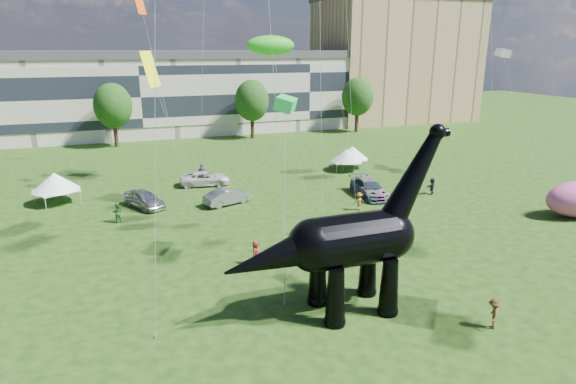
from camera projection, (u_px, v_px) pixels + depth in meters
name	position (u px, v px, depth m)	size (l,w,h in m)	color
ground	(383.00, 324.00, 24.45)	(220.00, 220.00, 0.00)	#16330C
terrace_row	(139.00, 97.00, 76.04)	(78.00, 11.00, 12.00)	beige
apartment_block	(394.00, 61.00, 92.83)	(28.00, 18.00, 22.00)	tan
tree_mid_left	(112.00, 102.00, 66.55)	(5.20, 5.20, 9.44)	#382314
tree_mid_right	(252.00, 97.00, 73.01)	(5.20, 5.20, 9.44)	#382314
tree_far_right	(358.00, 94.00, 78.83)	(5.20, 5.20, 9.44)	#382314
dinosaur_sculpture	(345.00, 244.00, 24.70)	(12.32, 3.40, 10.13)	black
car_silver	(144.00, 199.00, 42.15)	(1.84, 4.58, 1.56)	#A2A3A7
car_grey	(227.00, 197.00, 43.03)	(1.50, 4.31, 1.42)	gray
car_white	(205.00, 179.00, 49.03)	(2.31, 5.02, 1.39)	silver
car_dark	(369.00, 188.00, 45.32)	(2.20, 5.42, 1.57)	#595960
gazebo_near	(347.00, 155.00, 54.65)	(4.47, 4.47, 2.52)	silver
gazebo_far	(352.00, 153.00, 55.93)	(4.29, 4.29, 2.56)	white
gazebo_left	(55.00, 182.00, 43.00)	(5.39, 5.39, 2.83)	white
visitors	(284.00, 218.00, 37.20)	(37.68, 33.66, 1.88)	brown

